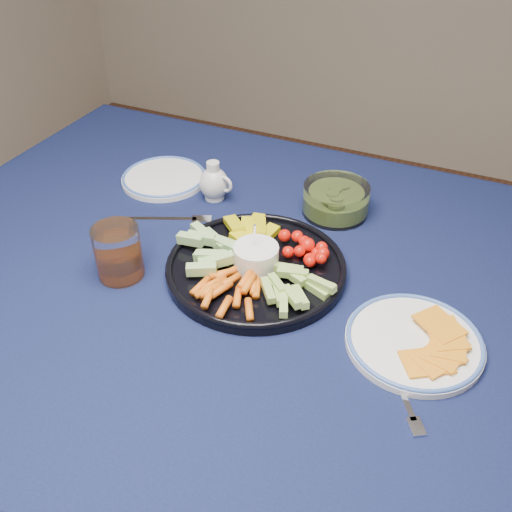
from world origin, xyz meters
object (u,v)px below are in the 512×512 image
at_px(dining_table, 308,328).
at_px(cheese_plate, 414,340).
at_px(pickle_bowl, 336,201).
at_px(juice_tumbler, 119,255).
at_px(side_plate_extra, 164,178).
at_px(creamer_pitcher, 214,183).
at_px(crudite_platter, 255,264).

distance_m(dining_table, cheese_plate, 0.22).
distance_m(pickle_bowl, cheese_plate, 0.39).
xyz_separation_m(pickle_bowl, juice_tumbler, (-0.29, -0.35, 0.01)).
relative_size(dining_table, side_plate_extra, 8.68).
relative_size(creamer_pitcher, cheese_plate, 0.40).
height_order(dining_table, pickle_bowl, pickle_bowl).
distance_m(creamer_pitcher, pickle_bowl, 0.26).
relative_size(dining_table, creamer_pitcher, 19.18).
bearing_deg(juice_tumbler, creamer_pitcher, 83.96).
distance_m(pickle_bowl, juice_tumbler, 0.46).
height_order(dining_table, side_plate_extra, side_plate_extra).
bearing_deg(pickle_bowl, crudite_platter, -105.69).
height_order(dining_table, juice_tumbler, juice_tumbler).
distance_m(dining_table, pickle_bowl, 0.29).
bearing_deg(creamer_pitcher, juice_tumbler, -96.04).
bearing_deg(creamer_pitcher, pickle_bowl, 11.41).
distance_m(creamer_pitcher, cheese_plate, 0.55).
height_order(creamer_pitcher, juice_tumbler, juice_tumbler).
bearing_deg(dining_table, crudite_platter, 175.23).
distance_m(dining_table, crudite_platter, 0.16).
relative_size(juice_tumbler, side_plate_extra, 0.52).
xyz_separation_m(crudite_platter, pickle_bowl, (0.07, 0.25, 0.01)).
bearing_deg(cheese_plate, juice_tumbler, -175.32).
height_order(crudite_platter, cheese_plate, crudite_platter).
relative_size(creamer_pitcher, juice_tumbler, 0.88).
distance_m(crudite_platter, juice_tumbler, 0.24).
bearing_deg(pickle_bowl, dining_table, -80.76).
distance_m(cheese_plate, side_plate_extra, 0.69).
relative_size(dining_table, juice_tumbler, 16.82).
bearing_deg(juice_tumbler, dining_table, 15.92).
height_order(dining_table, crudite_platter, crudite_platter).
xyz_separation_m(dining_table, juice_tumbler, (-0.33, -0.09, 0.13)).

